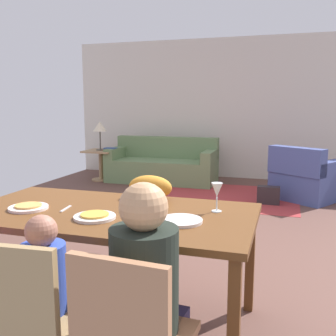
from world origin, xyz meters
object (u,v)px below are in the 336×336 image
handbag (268,195)px  wine_glass (217,191)px  plate_near_man (28,208)px  armchair (306,179)px  table_lamp (100,128)px  book_lower (110,150)px  cat (150,187)px  plate_near_child (95,217)px  dining_table (108,221)px  plate_near_woman (181,221)px  side_table (101,161)px  dining_chair_child (28,318)px  person_woman (148,311)px  couch (163,165)px  person_child (49,311)px  book_upper (111,148)px

handbag → wine_glass: bearing=-93.2°
plate_near_man → armchair: (1.88, 4.07, -0.45)m
table_lamp → book_lower: (0.21, -0.03, -0.41)m
book_lower → handbag: book_lower is taller
cat → handbag: cat is taller
plate_near_child → wine_glass: (0.67, 0.36, 0.12)m
plate_near_man → dining_table: bearing=13.3°
plate_near_woman → side_table: (-2.81, 4.50, -0.39)m
dining_table → dining_chair_child: bearing=-89.6°
dining_table → cat: (0.15, 0.38, 0.15)m
wine_glass → dining_chair_child: bearing=-122.9°
dining_chair_child → person_woman: (0.51, 0.17, 0.02)m
dining_table → couch: (-1.14, 4.66, -0.39)m
couch → book_lower: couch is taller
dining_table → plate_near_woman: 0.52m
plate_near_woman → person_child: person_child is taller
person_child → handbag: size_ratio=2.89×
plate_near_child → plate_near_woman: bearing=8.9°
dining_table → plate_near_child: size_ratio=7.41×
book_lower → couch: bearing=17.2°
dining_table → wine_glass: 0.72m
plate_near_woman → wine_glass: wine_glass is taller
plate_near_child → book_lower: (-2.09, 4.54, -0.18)m
plate_near_man → person_woman: person_woman is taller
couch → cat: bearing=-73.2°
plate_near_man → dining_chair_child: bearing=-54.4°
cat → book_upper: 4.60m
cat → dining_table: bearing=-113.4°
side_table → book_lower: 0.30m
dining_chair_child → person_child: person_child is taller
dining_chair_child → book_lower: 5.61m
table_lamp → handbag: table_lamp is taller
dining_table → person_child: 0.72m
couch → handbag: 2.31m
plate_near_child → book_upper: 5.03m
dining_chair_child → handbag: dining_chair_child is taller
wine_glass → handbag: bearing=86.8°
couch → armchair: 2.61m
plate_near_woman → dining_chair_child: bearing=-124.2°
side_table → table_lamp: size_ratio=1.07×
cat → handbag: bearing=75.5°
person_woman → plate_near_woman: bearing=90.2°
cat → plate_near_child: bearing=-106.8°
plate_near_child → wine_glass: size_ratio=1.34×
plate_near_man → armchair: armchair is taller
dining_chair_child → table_lamp: 5.75m
wine_glass → cat: size_ratio=0.58×
wine_glass → armchair: size_ratio=0.16×
person_child → book_upper: size_ratio=4.20×
person_woman → table_lamp: (-2.81, 5.06, 0.50)m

